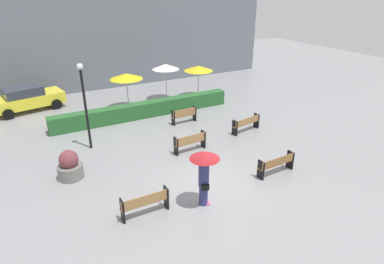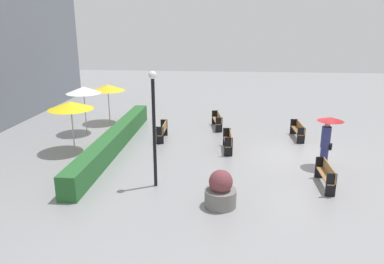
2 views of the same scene
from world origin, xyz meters
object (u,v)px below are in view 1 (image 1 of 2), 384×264
bench_near_right (277,163)px  patio_umbrella_yellow (126,76)px  bench_far_right (246,123)px  parked_car (27,98)px  bench_mid_center (190,141)px  planter_pot (70,166)px  bench_back_row (184,115)px  lamp_post (84,99)px  bench_near_left (145,203)px  pedestrian_with_umbrella (204,172)px  patio_umbrella_yellow_far (198,68)px  patio_umbrella_white (166,67)px

bench_near_right → patio_umbrella_yellow: size_ratio=0.77×
bench_far_right → parked_car: parked_car is taller
bench_mid_center → planter_pot: (-5.49, 0.26, 0.02)m
bench_near_right → bench_back_row: (-0.83, 6.88, 0.02)m
bench_near_right → planter_pot: planter_pot is taller
lamp_post → bench_mid_center: bearing=-32.5°
bench_near_left → bench_far_right: bearing=29.0°
pedestrian_with_umbrella → patio_umbrella_yellow_far: (6.00, 11.03, 0.70)m
bench_near_left → parked_car: 13.73m
patio_umbrella_yellow_far → bench_near_right: bearing=-101.7°
bench_near_left → patio_umbrella_yellow: 11.15m
bench_mid_center → patio_umbrella_yellow: bearing=95.7°
bench_far_right → bench_near_right: bearing=-110.6°
planter_pot → parked_car: parked_car is taller
bench_far_right → lamp_post: bearing=165.6°
bench_back_row → patio_umbrella_yellow: patio_umbrella_yellow is taller
bench_near_left → patio_umbrella_white: patio_umbrella_white is taller
bench_near_left → patio_umbrella_white: 12.73m
bench_near_left → patio_umbrella_yellow: size_ratio=0.74×
planter_pot → patio_umbrella_yellow_far: (9.91, 6.79, 1.57)m
bench_near_right → planter_pot: (-7.71, 3.82, 0.05)m
patio_umbrella_yellow → bench_mid_center: bearing=-84.3°
bench_far_right → patio_umbrella_white: bearing=102.6°
bench_far_right → patio_umbrella_white: size_ratio=0.73×
planter_pot → bench_back_row: bearing=24.0°
bench_near_right → patio_umbrella_white: (-0.00, 11.20, 1.85)m
lamp_post → patio_umbrella_yellow_far: bearing=27.3°
pedestrian_with_umbrella → parked_car: (-4.83, 13.91, -0.59)m
bench_back_row → lamp_post: (-5.53, -0.68, 2.04)m
planter_pot → pedestrian_with_umbrella: bearing=-47.3°
bench_near_right → bench_far_right: bearing=69.4°
patio_umbrella_yellow → parked_car: bearing=153.8°
bench_near_left → pedestrian_with_umbrella: (2.06, -0.47, 0.90)m
bench_far_right → lamp_post: (-7.93, 2.03, 2.05)m
patio_umbrella_yellow → bench_near_right: bearing=-74.7°
patio_umbrella_yellow → bench_far_right: bearing=-55.4°
bench_near_right → parked_car: (-8.63, 13.50, 0.33)m
bench_back_row → bench_near_right: bearing=-83.1°
bench_far_right → parked_car: size_ratio=0.41×
patio_umbrella_yellow_far → patio_umbrella_yellow: bearing=179.2°
bench_mid_center → patio_umbrella_white: (2.22, 7.64, 1.82)m
bench_near_right → patio_umbrella_white: patio_umbrella_white is taller
patio_umbrella_yellow → pedestrian_with_umbrella: bearing=-94.5°
bench_near_left → bench_back_row: bearing=53.6°
pedestrian_with_umbrella → patio_umbrella_yellow_far: size_ratio=0.92×
bench_back_row → planter_pot: planter_pot is taller
bench_mid_center → bench_near_left: size_ratio=0.96×
bench_near_left → lamp_post: lamp_post is taller
patio_umbrella_white → lamp_post: bearing=-141.8°
planter_pot → bench_near_right: bearing=-26.3°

